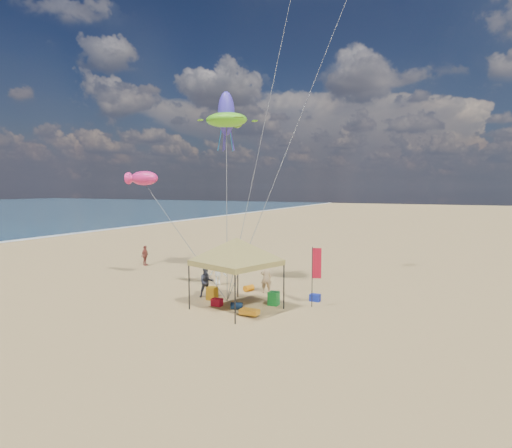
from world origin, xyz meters
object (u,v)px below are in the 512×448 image
(beach_cart, at_px, (249,312))
(person_far_a, at_px, (145,255))
(feather_flag, at_px, (316,267))
(cooler_blue, at_px, (315,298))
(person_near_b, at_px, (207,282))
(chair_green, at_px, (274,298))
(person_near_c, at_px, (218,272))
(person_near_a, at_px, (266,278))
(cooler_red, at_px, (217,302))
(chair_yellow, at_px, (212,293))
(canopy_tent, at_px, (236,240))

(beach_cart, bearing_deg, person_far_a, 148.02)
(feather_flag, xyz_separation_m, beach_cart, (-2.34, -2.81, -1.87))
(cooler_blue, relative_size, person_near_b, 0.32)
(chair_green, height_order, person_near_c, person_near_c)
(feather_flag, xyz_separation_m, person_near_a, (-3.49, 1.63, -1.18))
(feather_flag, distance_m, cooler_red, 5.38)
(chair_green, bearing_deg, cooler_blue, 44.53)
(person_far_a, bearing_deg, beach_cart, -132.15)
(chair_green, height_order, person_near_b, person_near_b)
(beach_cart, relative_size, person_near_c, 0.54)
(cooler_red, relative_size, cooler_blue, 1.00)
(person_near_b, bearing_deg, beach_cart, -72.83)
(chair_yellow, bearing_deg, person_near_c, 115.61)
(canopy_tent, height_order, person_near_b, canopy_tent)
(chair_green, bearing_deg, cooler_red, -150.91)
(cooler_red, distance_m, person_far_a, 13.30)
(chair_green, relative_size, person_near_c, 0.42)
(feather_flag, xyz_separation_m, cooler_red, (-4.63, -1.99, -1.88))
(feather_flag, relative_size, cooler_blue, 5.76)
(canopy_tent, relative_size, person_near_b, 3.78)
(feather_flag, height_order, chair_green, feather_flag)
(cooler_red, height_order, person_near_a, person_near_a)
(canopy_tent, bearing_deg, person_near_b, 152.43)
(chair_green, xyz_separation_m, beach_cart, (-0.28, -2.26, -0.15))
(canopy_tent, distance_m, cooler_blue, 5.50)
(cooler_blue, height_order, person_near_a, person_near_a)
(beach_cart, bearing_deg, cooler_red, 160.19)
(cooler_red, xyz_separation_m, beach_cart, (2.29, -0.83, 0.01))
(beach_cart, height_order, person_near_a, person_near_a)
(cooler_blue, bearing_deg, chair_green, -135.47)
(cooler_red, bearing_deg, person_near_b, 137.96)
(person_near_a, relative_size, person_near_c, 1.08)
(beach_cart, bearing_deg, cooler_blue, 63.33)
(beach_cart, relative_size, person_near_b, 0.53)
(canopy_tent, relative_size, cooler_blue, 11.92)
(chair_yellow, height_order, beach_cart, chair_yellow)
(beach_cart, bearing_deg, canopy_tent, 145.60)
(person_near_b, bearing_deg, canopy_tent, -70.73)
(cooler_blue, bearing_deg, person_near_c, 170.65)
(feather_flag, distance_m, chair_yellow, 5.86)
(canopy_tent, distance_m, beach_cart, 3.54)
(feather_flag, relative_size, cooler_red, 5.76)
(canopy_tent, relative_size, feather_flag, 2.07)
(chair_yellow, xyz_separation_m, person_near_c, (-1.55, 3.23, 0.48))
(person_far_a, bearing_deg, person_near_a, -117.80)
(chair_green, bearing_deg, feather_flag, 15.16)
(canopy_tent, bearing_deg, person_near_c, 130.31)
(canopy_tent, xyz_separation_m, person_far_a, (-12.18, 7.54, -2.69))
(chair_yellow, relative_size, person_near_c, 0.42)
(cooler_red, bearing_deg, chair_green, 29.09)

